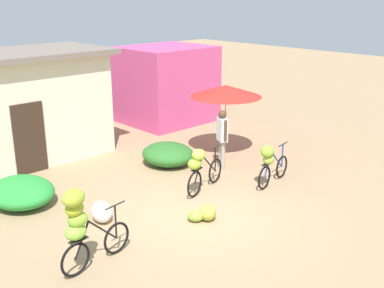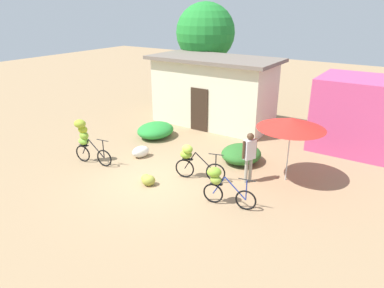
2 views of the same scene
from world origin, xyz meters
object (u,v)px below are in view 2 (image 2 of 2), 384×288
Objects in this scene: bicycle_leftmost at (85,138)px; bicycle_center_loaded at (221,183)px; bicycle_near_pile at (192,159)px; produce_sack at (141,152)px; banana_pile_on_ground at (148,180)px; market_umbrella at (291,123)px; shop_pink at (358,114)px; tree_behind_building at (205,33)px; building_low at (213,91)px; person_vendor at (249,152)px.

bicycle_center_loaded is (5.60, 0.10, -0.28)m from bicycle_leftmost.
bicycle_near_pile reaches higher than produce_sack.
banana_pile_on_ground is at bearing -131.58° from bicycle_near_pile.
bicycle_center_loaded is at bearing -17.77° from produce_sack.
market_umbrella is 1.32× the size of bicycle_leftmost.
bicycle_leftmost reaches higher than bicycle_near_pile.
produce_sack is at bearing -140.44° from shop_pink.
tree_behind_building reaches higher than bicycle_center_loaded.
banana_pile_on_ground is at bearing -143.16° from market_umbrella.
banana_pile_on_ground is at bearing -78.05° from building_low.
person_vendor is at bearing -49.91° from tree_behind_building.
building_low is at bearing 101.95° from banana_pile_on_ground.
tree_behind_building is 8.79m from produce_sack.
tree_behind_building is at bearing 118.87° from bicycle_near_pile.
bicycle_near_pile is 2.74m from produce_sack.
shop_pink reaches higher than bicycle_leftmost.
tree_behind_building is 9.85m from bicycle_near_pile.
produce_sack is (-0.24, -5.12, -1.42)m from building_low.
market_umbrella is 1.61m from person_vendor.
shop_pink is at bearing 72.75° from market_umbrella.
tree_behind_building reaches higher than shop_pink.
shop_pink is 0.56× the size of tree_behind_building.
bicycle_near_pile is at bearing -148.74° from market_umbrella.
banana_pile_on_ground is (1.41, -6.67, -1.48)m from building_low.
shop_pink is at bearing 70.61° from bicycle_center_loaded.
shop_pink is at bearing 41.04° from bicycle_leftmost.
person_vendor is at bearing 5.26° from produce_sack.
tree_behind_building is 9.68m from bicycle_leftmost.
produce_sack is (1.81, -7.70, -3.83)m from tree_behind_building.
person_vendor is (4.09, -4.72, -0.58)m from building_low.
person_vendor reaches higher than bicycle_center_loaded.
market_umbrella reaches higher than bicycle_center_loaded.
bicycle_leftmost is 2.13m from produce_sack.
bicycle_near_pile is (4.48, -8.12, -3.34)m from tree_behind_building.
banana_pile_on_ground is (-2.60, -0.19, -0.55)m from bicycle_center_loaded.
bicycle_near_pile is at bearing -66.40° from building_low.
bicycle_near_pile is 1.06× the size of bicycle_center_loaded.
tree_behind_building reaches higher than bicycle_near_pile.
shop_pink is at bearing 39.56° from produce_sack.
shop_pink is 1.89× the size of bicycle_near_pile.
building_low is 7.68m from bicycle_center_loaded.
tree_behind_building is 3.29× the size of person_vendor.
person_vendor is (5.67, 1.86, 0.08)m from bicycle_leftmost.
bicycle_leftmost is at bearing -178.98° from bicycle_center_loaded.
bicycle_leftmost is at bearing -138.96° from shop_pink.
building_low is 4.09m from tree_behind_building.
tree_behind_building is 10.00m from person_vendor.
building_low is at bearing 113.60° from bicycle_near_pile.
shop_pink is 5.65m from person_vendor.
building_low is at bearing -51.46° from tree_behind_building.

